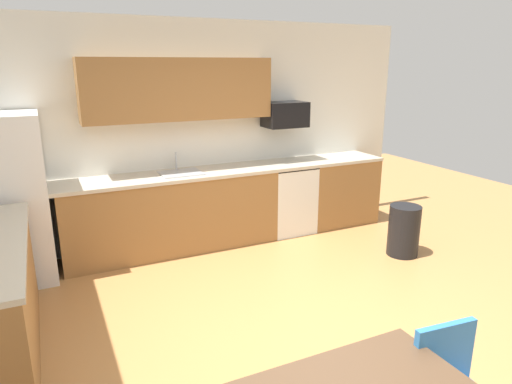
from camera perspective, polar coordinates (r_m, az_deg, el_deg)
ground_plane at (r=3.96m, az=6.53°, el=-17.74°), size 12.00×12.00×0.00m
wall_back at (r=5.78m, az=-7.10°, el=7.39°), size 5.80×0.10×2.70m
cabinet_run_back at (r=5.52m, az=-10.40°, el=-2.76°), size 2.53×0.60×0.90m
cabinet_run_back_right at (r=6.51m, az=10.16°, el=0.11°), size 1.02×0.60×0.90m
countertop_back at (r=5.53m, az=-5.80°, el=2.52°), size 4.80×0.64×0.04m
upper_cabinets_back at (r=5.43m, az=-9.62°, el=12.59°), size 2.20×0.34×0.70m
refrigerator at (r=5.18m, az=-28.74°, el=-0.96°), size 0.76×0.70×1.72m
oven_range at (r=6.09m, az=3.93°, el=-0.73°), size 0.60×0.60×0.91m
microwave at (r=5.96m, az=3.65°, el=9.67°), size 0.54×0.36×0.32m
sink_basin at (r=5.44m, az=-9.38°, el=1.71°), size 0.48×0.40×0.14m
sink_faucet at (r=5.57m, az=-9.98°, el=3.71°), size 0.02×0.02×0.24m
trash_bin at (r=5.61m, az=18.03°, el=-4.61°), size 0.36×0.36×0.60m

